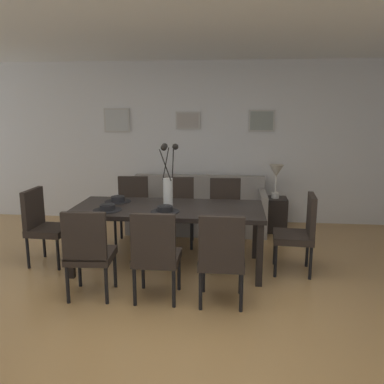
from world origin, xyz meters
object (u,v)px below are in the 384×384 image
Objects in this scene: dining_chair_mid_left at (222,255)px; side_table at (274,214)px; bowl_near_left at (107,207)px; framed_picture_center at (188,121)px; dining_chair_far_right at (178,208)px; centerpiece_vase at (168,183)px; dining_chair_near_right at (132,206)px; dining_chair_near_left at (89,250)px; framed_picture_left at (117,120)px; dining_chair_far_left at (156,252)px; framed_picture_right at (262,121)px; dining_chair_head_west at (43,223)px; dining_chair_mid_right at (225,209)px; sofa at (198,211)px; bowl_near_right at (118,198)px; dining_chair_head_east at (300,230)px; table_lamp at (276,174)px; bowl_far_left at (165,208)px; dining_table at (168,213)px.

side_table is at bearing 73.51° from dining_chair_mid_left.
bowl_near_left is 2.55m from framed_picture_center.
dining_chair_far_right is at bearing -90.11° from framed_picture_center.
dining_chair_near_right is at bearing 126.53° from centerpiece_vase.
centerpiece_vase is (0.65, 0.88, 0.51)m from dining_chair_near_left.
framed_picture_left reaches higher than dining_chair_mid_left.
dining_chair_far_left is 3.38m from framed_picture_left.
framed_picture_left is 2.35m from framed_picture_right.
dining_chair_head_west is at bearing 158.27° from dining_chair_mid_left.
dining_chair_mid_right is 2.31× the size of framed_picture_center.
dining_chair_far_right is at bearing 179.17° from dining_chair_mid_right.
sofa is (0.86, 1.81, -0.50)m from bowl_near_left.
dining_chair_mid_left is at bearing -40.07° from bowl_near_right.
dining_chair_far_right is 1.76m from dining_chair_head_east.
dining_chair_far_right is 1.80× the size of table_lamp.
dining_chair_far_left and dining_chair_mid_left have the same top height.
dining_chair_near_left is at bearing -134.44° from bowl_far_left.
dining_chair_near_right is 2.21m from dining_chair_mid_left.
dining_table is at bearing -126.53° from dining_chair_mid_right.
dining_chair_far_left reaches higher than sofa.
dining_chair_near_left is 0.67m from dining_chair_far_left.
dining_chair_far_left is 1.77× the size of side_table.
dining_chair_mid_right is (0.63, 1.74, 0.00)m from dining_chair_far_left.
dining_chair_near_right reaches higher than dining_table.
dining_chair_mid_right is at bearing 26.83° from bowl_near_right.
dining_chair_mid_right reaches higher than side_table.
dining_table is 5.13× the size of framed_picture_left.
dining_chair_mid_right is at bearing 22.32° from dining_chair_head_west.
dining_chair_far_right reaches higher than dining_table.
bowl_far_left is (0.66, 0.00, 0.00)m from bowl_near_left.
framed_picture_left is at bearing 113.56° from dining_chair_near_right.
framed_picture_left is (-2.57, 0.48, 0.77)m from table_lamp.
framed_picture_right reaches higher than side_table.
bowl_near_left is 2.74m from table_lamp.
dining_chair_mid_right is 1.72m from bowl_near_left.
dining_table is at bearing -179.82° from dining_chair_head_east.
bowl_far_left is 0.43× the size of framed_picture_center.
dining_chair_mid_left is at bearing -0.53° from dining_chair_near_left.
framed_picture_center is at bearing 61.20° from dining_chair_near_right.
bowl_near_right is at bearing 162.13° from dining_table.
dining_chair_head_east is 5.41× the size of bowl_near_left.
dining_chair_mid_left is (1.31, -1.78, 0.00)m from dining_chair_near_right.
framed_picture_center is at bearing 118.18° from dining_chair_mid_right.
framed_picture_left is (-0.52, 1.19, 1.15)m from dining_chair_near_right.
bowl_near_left is at bearing -174.30° from dining_chair_head_east.
dining_chair_far_left is 0.71m from bowl_far_left.
dining_chair_head_west is 0.94m from bowl_near_right.
dining_chair_mid_right is at bearing 135.02° from dining_chair_head_east.
framed_picture_right reaches higher than framed_picture_center.
centerpiece_vase is at bearing 90.83° from dining_chair_far_left.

